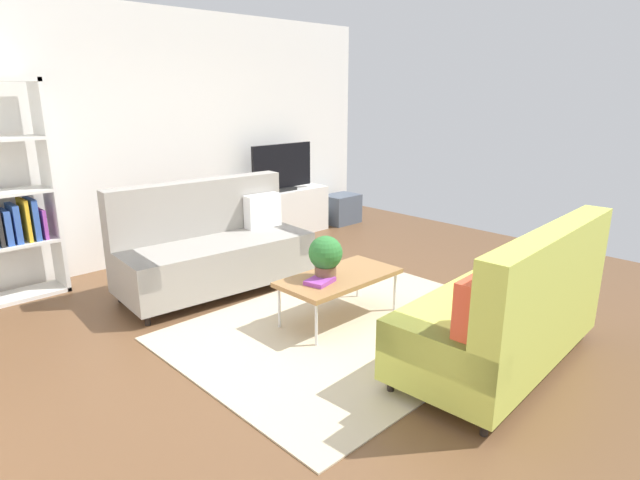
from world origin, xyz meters
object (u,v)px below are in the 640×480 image
at_px(couch_beige, 213,248).
at_px(potted_plant, 326,255).
at_px(storage_trunk, 341,209).
at_px(vase_0, 245,189).
at_px(bottle_0, 259,188).
at_px(coffee_table, 339,278).
at_px(tv_console, 282,213).
at_px(table_book_0, 320,281).
at_px(couch_green, 508,311).
at_px(tv, 282,168).

xyz_separation_m(couch_beige, potted_plant, (0.24, -1.39, 0.19)).
height_order(storage_trunk, vase_0, vase_0).
bearing_deg(bottle_0, coffee_table, -112.70).
bearing_deg(tv_console, storage_trunk, -5.19).
relative_size(tv_console, bottle_0, 7.32).
xyz_separation_m(couch_beige, table_book_0, (0.13, -1.43, -0.00)).
bearing_deg(vase_0, potted_plant, -111.93).
bearing_deg(table_book_0, bottle_0, 62.67).
height_order(couch_green, table_book_0, couch_green).
xyz_separation_m(couch_beige, vase_0, (1.27, 1.17, 0.29)).
relative_size(coffee_table, storage_trunk, 2.12).
bearing_deg(tv, tv_console, 90.00).
distance_m(potted_plant, table_book_0, 0.23).
height_order(tv, storage_trunk, tv).
relative_size(couch_green, tv, 1.94).
bearing_deg(bottle_0, tv_console, 5.40).
height_order(tv_console, potted_plant, potted_plant).
height_order(coffee_table, storage_trunk, storage_trunk).
xyz_separation_m(tv_console, tv, (0.00, -0.02, 0.63)).
relative_size(tv, bottle_0, 5.23).
relative_size(coffee_table, table_book_0, 4.58).
xyz_separation_m(coffee_table, bottle_0, (1.05, 2.50, 0.34)).
distance_m(couch_green, table_book_0, 1.51).
relative_size(potted_plant, table_book_0, 1.57).
bearing_deg(bottle_0, storage_trunk, -2.26).
distance_m(couch_green, potted_plant, 1.53).
height_order(potted_plant, table_book_0, potted_plant).
height_order(tv_console, bottle_0, bottle_0).
xyz_separation_m(table_book_0, vase_0, (1.14, 2.60, 0.29)).
bearing_deg(coffee_table, bottle_0, 67.30).
relative_size(couch_beige, vase_0, 10.86).
xyz_separation_m(tv_console, storage_trunk, (1.10, -0.10, -0.10)).
distance_m(couch_beige, bottle_0, 1.81).
height_order(couch_beige, tv, tv).
bearing_deg(table_book_0, coffee_table, 3.53).
height_order(tv_console, table_book_0, tv_console).
height_order(storage_trunk, potted_plant, potted_plant).
relative_size(tv, vase_0, 5.54).
bearing_deg(coffee_table, tv_console, 59.95).
height_order(storage_trunk, bottle_0, bottle_0).
relative_size(tv, potted_plant, 2.65).
height_order(couch_beige, tv_console, couch_beige).
xyz_separation_m(couch_beige, storage_trunk, (2.95, 1.02, -0.22)).
relative_size(couch_green, storage_trunk, 3.74).
bearing_deg(vase_0, tv_console, -4.93).
height_order(tv_console, storage_trunk, tv_console).
bearing_deg(tv_console, tv, -90.00).
height_order(tv_console, tv, tv).
bearing_deg(couch_green, storage_trunk, 56.21).
xyz_separation_m(potted_plant, table_book_0, (-0.11, -0.05, -0.19)).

